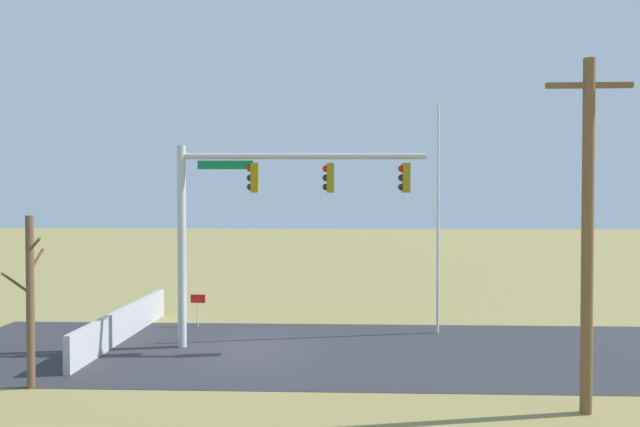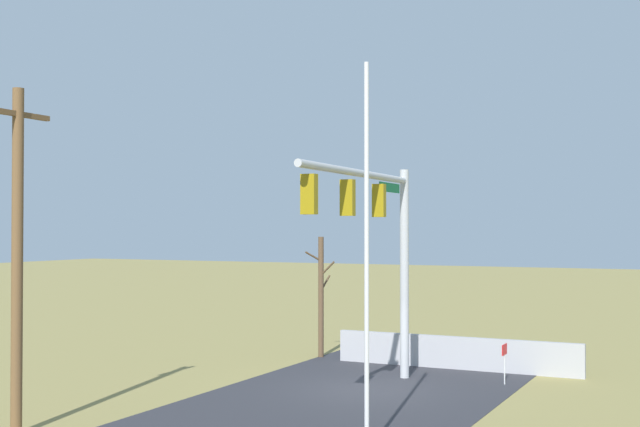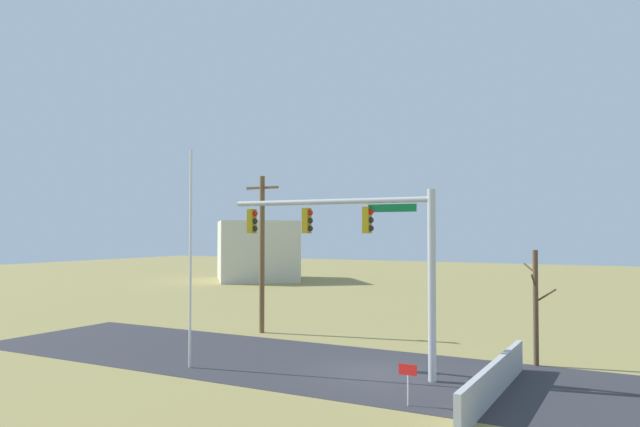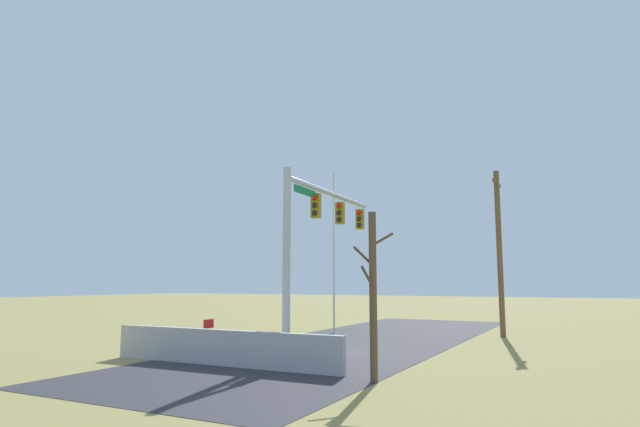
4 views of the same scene
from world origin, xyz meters
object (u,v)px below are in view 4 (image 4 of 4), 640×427
Objects in this scene: bare_tree at (373,293)px; open_sign at (209,328)px; flagpole at (334,251)px; signal_mast at (317,226)px; utility_pole at (499,249)px.

bare_tree reaches higher than open_sign.
flagpole reaches higher than bare_tree.
open_sign is at bearing -108.55° from bare_tree.
bare_tree is 3.62× the size of open_sign.
flagpole is 6.77× the size of open_sign.
signal_mast is 7.22m from bare_tree.
flagpole is at bearing -75.37° from utility_pole.
flagpole reaches higher than open_sign.
utility_pole reaches higher than signal_mast.
open_sign is at bearing -4.95° from flagpole.
flagpole is 1.87× the size of bare_tree.
signal_mast is 6.64m from flagpole.
signal_mast is at bearing -34.16° from utility_pole.
flagpole is at bearing -149.98° from bare_tree.
utility_pole is 6.53× the size of open_sign.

